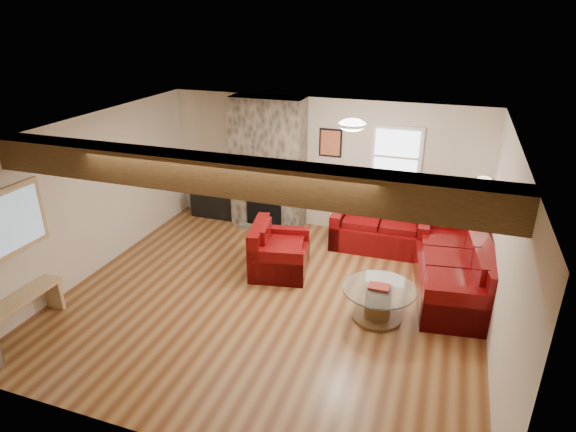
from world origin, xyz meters
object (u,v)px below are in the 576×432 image
armchair_red (280,248)px  television (215,183)px  floor_lamp (482,191)px  coffee_table (378,303)px  loveseat (381,224)px  tv_cabinet (217,204)px  sofa_three (452,264)px

armchair_red → television: size_ratio=1.31×
floor_lamp → coffee_table: bearing=-120.6°
television → armchair_red: bearing=-40.6°
loveseat → floor_lamp: bearing=-6.8°
television → floor_lamp: 5.02m
tv_cabinet → television: bearing=0.0°
loveseat → armchair_red: bearing=-135.7°
television → floor_lamp: size_ratio=0.50×
loveseat → television: 3.43m
armchair_red → television: 2.66m
sofa_three → loveseat: size_ratio=1.40×
coffee_table → floor_lamp: (1.23, 2.08, 1.06)m
loveseat → television: television is taller
loveseat → television: bearing=173.8°
floor_lamp → sofa_three: bearing=-108.2°
floor_lamp → tv_cabinet: bearing=174.8°
tv_cabinet → television: television is taller
loveseat → coffee_table: loveseat is taller
loveseat → sofa_three: bearing=-43.5°
sofa_three → television: television is taller
loveseat → coffee_table: (0.33, -2.23, -0.20)m
armchair_red → floor_lamp: (2.95, 1.27, 0.90)m
loveseat → armchair_red: (-1.40, -1.42, -0.04)m
coffee_table → tv_cabinet: 4.51m
armchair_red → floor_lamp: floor_lamp is taller
armchair_red → coffee_table: bearing=-126.3°
sofa_three → television: size_ratio=3.07×
tv_cabinet → sofa_three: bearing=-17.1°
loveseat → tv_cabinet: (-3.41, 0.30, -0.20)m
coffee_table → tv_cabinet: bearing=145.9°
sofa_three → television: 4.87m
sofa_three → floor_lamp: bearing=153.9°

